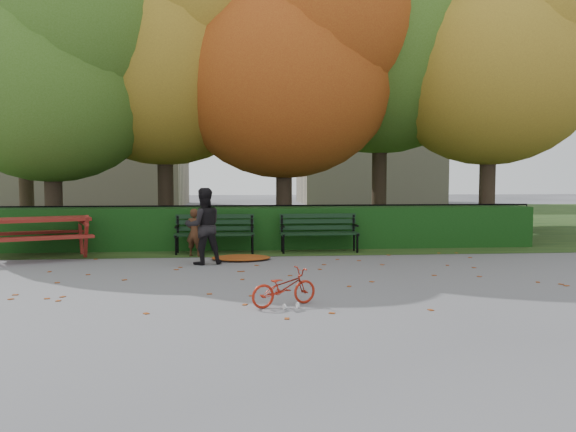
{
  "coord_description": "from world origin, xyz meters",
  "views": [
    {
      "loc": [
        -0.81,
        -9.15,
        1.74
      ],
      "look_at": [
        0.17,
        1.43,
        1.0
      ],
      "focal_mm": 35.0,
      "sensor_mm": 36.0,
      "label": 1
    }
  ],
  "objects": [
    {
      "name": "bench_right",
      "position": [
        1.1,
        3.7,
        0.52
      ],
      "size": [
        1.8,
        0.57,
        0.88
      ],
      "color": "black",
      "rests_on": "ground"
    },
    {
      "name": "tree_c",
      "position": [
        0.83,
        5.96,
        4.82
      ],
      "size": [
        6.3,
        6.0,
        8.0
      ],
      "color": "black",
      "rests_on": "ground"
    },
    {
      "name": "tree_e",
      "position": [
        6.52,
        5.77,
        5.08
      ],
      "size": [
        6.09,
        5.8,
        8.16
      ],
      "color": "black",
      "rests_on": "ground"
    },
    {
      "name": "bench_left",
      "position": [
        -1.3,
        3.7,
        0.52
      ],
      "size": [
        1.8,
        0.57,
        0.88
      ],
      "color": "black",
      "rests_on": "ground"
    },
    {
      "name": "tree_f",
      "position": [
        -7.13,
        9.24,
        5.69
      ],
      "size": [
        6.93,
        6.6,
        9.19
      ],
      "color": "black",
      "rests_on": "ground"
    },
    {
      "name": "building_left",
      "position": [
        -9.0,
        26.0,
        7.5
      ],
      "size": [
        10.0,
        7.0,
        15.0
      ],
      "primitive_type": "cube",
      "color": "#9E937E",
      "rests_on": "ground"
    },
    {
      "name": "building_right",
      "position": [
        8.0,
        28.0,
        6.0
      ],
      "size": [
        9.0,
        6.0,
        12.0
      ],
      "primitive_type": "cube",
      "color": "#9E937E",
      "rests_on": "ground"
    },
    {
      "name": "bicycle",
      "position": [
        -0.17,
        -1.69,
        0.25
      ],
      "size": [
        1.02,
        0.7,
        0.51
      ],
      "primitive_type": "imported",
      "rotation": [
        0.0,
        0.0,
        1.98
      ],
      "color": "#9C1E0E",
      "rests_on": "ground"
    },
    {
      "name": "child",
      "position": [
        -1.73,
        3.2,
        0.53
      ],
      "size": [
        0.45,
        0.37,
        1.06
      ],
      "primitive_type": "imported",
      "rotation": [
        0.0,
        0.0,
        2.81
      ],
      "color": "#3F2314",
      "rests_on": "ground"
    },
    {
      "name": "iron_fence",
      "position": [
        0.0,
        5.3,
        0.54
      ],
      "size": [
        14.0,
        0.04,
        1.02
      ],
      "color": "black",
      "rests_on": "ground"
    },
    {
      "name": "tree_d",
      "position": [
        3.88,
        7.23,
        5.98
      ],
      "size": [
        7.14,
        6.8,
        9.58
      ],
      "color": "black",
      "rests_on": "ground"
    },
    {
      "name": "leaf_pile",
      "position": [
        -0.72,
        2.61,
        0.04
      ],
      "size": [
        1.4,
        1.1,
        0.09
      ],
      "primitive_type": "ellipsoid",
      "rotation": [
        0.0,
        0.0,
        0.2
      ],
      "color": "maroon",
      "rests_on": "ground"
    },
    {
      "name": "adult",
      "position": [
        -1.46,
        2.08,
        0.76
      ],
      "size": [
        0.86,
        0.75,
        1.53
      ],
      "primitive_type": "imported",
      "rotation": [
        0.0,
        0.0,
        3.4
      ],
      "color": "black",
      "rests_on": "ground"
    },
    {
      "name": "tree_b",
      "position": [
        -2.44,
        6.75,
        5.4
      ],
      "size": [
        6.72,
        6.4,
        8.79
      ],
      "color": "black",
      "rests_on": "ground"
    },
    {
      "name": "tree_g",
      "position": [
        8.33,
        9.76,
        5.37
      ],
      "size": [
        6.3,
        6.0,
        8.55
      ],
      "color": "black",
      "rests_on": "ground"
    },
    {
      "name": "grass_strip",
      "position": [
        0.0,
        14.0,
        0.01
      ],
      "size": [
        90.0,
        90.0,
        0.0
      ],
      "primitive_type": "plane",
      "color": "#183313",
      "rests_on": "ground"
    },
    {
      "name": "leaf_scatter",
      "position": [
        0.0,
        0.3,
        0.01
      ],
      "size": [
        9.0,
        5.7,
        0.01
      ],
      "primitive_type": null,
      "color": "maroon",
      "rests_on": "ground"
    },
    {
      "name": "ground",
      "position": [
        0.0,
        0.0,
        0.0
      ],
      "size": [
        90.0,
        90.0,
        0.0
      ],
      "primitive_type": "plane",
      "color": "slate",
      "rests_on": "ground"
    },
    {
      "name": "picnic_table",
      "position": [
        -5.0,
        3.2,
        0.68
      ],
      "size": [
        2.49,
        2.27,
        0.99
      ],
      "rotation": [
        0.0,
        0.0,
        0.37
      ],
      "color": "maroon",
      "rests_on": "ground"
    },
    {
      "name": "hedge",
      "position": [
        0.0,
        4.5,
        0.5
      ],
      "size": [
        13.0,
        0.9,
        1.0
      ],
      "primitive_type": "cube",
      "color": "black",
      "rests_on": "ground"
    },
    {
      "name": "tree_a",
      "position": [
        -5.19,
        5.58,
        4.52
      ],
      "size": [
        5.88,
        5.6,
        7.48
      ],
      "color": "black",
      "rests_on": "ground"
    }
  ]
}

